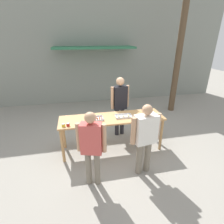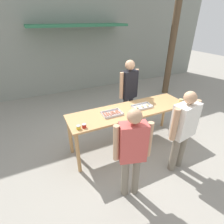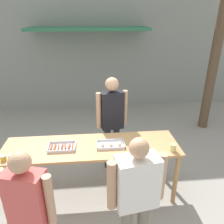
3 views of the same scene
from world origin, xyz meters
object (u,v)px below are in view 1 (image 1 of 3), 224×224
object	(u,v)px
food_tray_sausages	(95,119)
person_customer_with_cup	(145,135)
condiment_jar_ketchup	(68,125)
person_server_behind_table	(120,101)
utility_pole	(181,37)
person_customer_holding_hotdog	(92,144)
condiment_jar_mustard	(63,125)
food_tray_buns	(123,116)
beer_cup	(160,115)

from	to	relation	value
food_tray_sausages	person_customer_with_cup	size ratio (longest dim) A/B	0.25
condiment_jar_ketchup	person_server_behind_table	world-z (taller)	person_server_behind_table
utility_pole	person_customer_with_cup	bearing A→B (deg)	-127.82
person_server_behind_table	food_tray_sausages	bearing A→B (deg)	-148.81
utility_pole	person_server_behind_table	bearing A→B (deg)	-150.21
person_customer_holding_hotdog	person_customer_with_cup	distance (m)	1.12
food_tray_sausages	person_customer_with_cup	bearing A→B (deg)	-47.00
condiment_jar_mustard	person_customer_holding_hotdog	world-z (taller)	person_customer_holding_hotdog
condiment_jar_mustard	food_tray_buns	bearing A→B (deg)	8.82
food_tray_sausages	condiment_jar_mustard	distance (m)	0.78
person_customer_holding_hotdog	food_tray_buns	bearing A→B (deg)	-113.75
beer_cup	person_server_behind_table	xyz separation A→B (m)	(-0.79, 0.94, 0.10)
food_tray_sausages	person_server_behind_table	size ratio (longest dim) A/B	0.22
food_tray_buns	utility_pole	distance (m)	3.91
condiment_jar_mustard	utility_pole	world-z (taller)	utility_pole
condiment_jar_mustard	utility_pole	bearing A→B (deg)	30.41
person_customer_with_cup	utility_pole	distance (m)	4.42
food_tray_buns	beer_cup	distance (m)	0.90
food_tray_buns	person_server_behind_table	world-z (taller)	person_server_behind_table
condiment_jar_ketchup	person_customer_with_cup	xyz separation A→B (m)	(1.56, -0.76, -0.01)
person_customer_with_cup	utility_pole	size ratio (longest dim) A/B	0.30
condiment_jar_ketchup	person_customer_holding_hotdog	distance (m)	0.98
beer_cup	person_customer_holding_hotdog	distance (m)	1.99
condiment_jar_ketchup	utility_pole	xyz separation A→B (m)	(4.02, 2.41, 1.83)
condiment_jar_mustard	person_customer_holding_hotdog	bearing A→B (deg)	-57.69
condiment_jar_mustard	condiment_jar_ketchup	bearing A→B (deg)	3.74
person_customer_holding_hotdog	utility_pole	distance (m)	5.19
person_server_behind_table	person_customer_with_cup	world-z (taller)	person_server_behind_table
person_server_behind_table	person_customer_with_cup	bearing A→B (deg)	-96.82
person_customer_with_cup	utility_pole	bearing A→B (deg)	-137.09
food_tray_sausages	beer_cup	distance (m)	1.61
condiment_jar_ketchup	person_server_behind_table	xyz separation A→B (m)	(1.45, 0.94, 0.12)
beer_cup	person_server_behind_table	bearing A→B (deg)	129.97
food_tray_buns	person_customer_holding_hotdog	distance (m)	1.43
food_tray_sausages	food_tray_buns	xyz separation A→B (m)	(0.72, -0.00, 0.00)
person_server_behind_table	utility_pole	xyz separation A→B (m)	(2.57, 1.47, 1.72)
person_server_behind_table	person_customer_holding_hotdog	distance (m)	2.08
food_tray_sausages	condiment_jar_mustard	world-z (taller)	condiment_jar_mustard
person_customer_with_cup	condiment_jar_ketchup	bearing A→B (deg)	-35.27
food_tray_buns	person_customer_holding_hotdog	bearing A→B (deg)	-129.90
condiment_jar_ketchup	utility_pole	bearing A→B (deg)	30.97
condiment_jar_mustard	utility_pole	xyz separation A→B (m)	(4.12, 2.42, 1.83)
condiment_jar_ketchup	person_server_behind_table	distance (m)	1.73
food_tray_sausages	food_tray_buns	size ratio (longest dim) A/B	0.95
food_tray_buns	beer_cup	size ratio (longest dim) A/B	3.78
beer_cup	person_customer_with_cup	size ratio (longest dim) A/B	0.07
condiment_jar_mustard	person_server_behind_table	size ratio (longest dim) A/B	0.04
food_tray_sausages	condiment_jar_ketchup	size ratio (longest dim) A/B	5.29
condiment_jar_ketchup	person_customer_holding_hotdog	size ratio (longest dim) A/B	0.05
food_tray_buns	person_server_behind_table	bearing A→B (deg)	83.26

